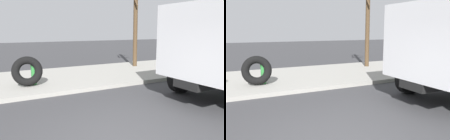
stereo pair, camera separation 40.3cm
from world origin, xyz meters
The scene contains 4 objects.
sidewalk_curb centered at (0.00, 6.50, 0.07)m, with size 36.00×5.00×0.15m, color #99968E.
fire_hydrant centered at (-0.50, 5.48, 0.60)m, with size 0.21×0.48×0.84m.
loose_tire centered at (-0.75, 5.34, 0.72)m, with size 1.11×1.11×0.29m, color black.
bare_tree centered at (5.55, 7.45, 3.12)m, with size 1.10×1.11×5.75m.
Camera 2 is at (-1.78, -3.81, 2.25)m, focal length 37.32 mm.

